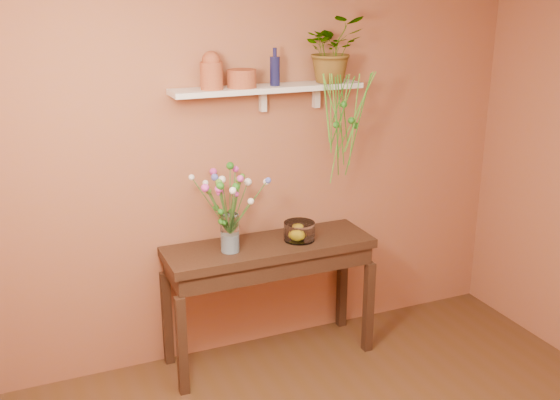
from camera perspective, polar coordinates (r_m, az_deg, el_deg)
name	(u,v)px	position (r m, az deg, el deg)	size (l,w,h in m)	color
room	(422,280)	(2.84, 12.41, -6.95)	(4.04, 4.04, 2.70)	#51321D
sideboard	(269,260)	(4.49, -0.96, -5.35)	(1.45, 0.47, 0.88)	#392617
wall_shelf	(269,89)	(4.30, -0.96, 9.79)	(1.30, 0.24, 0.19)	white
terracotta_jug	(211,71)	(4.13, -6.09, 11.26)	(0.18, 0.18, 0.24)	#9A552A
terracotta_pot	(242,79)	(4.20, -3.41, 10.67)	(0.19, 0.19, 0.12)	#9A552A
blue_bottle	(275,70)	(4.29, -0.46, 11.40)	(0.07, 0.07, 0.24)	#141640
spider_plant	(333,49)	(4.45, 4.68, 13.16)	(0.40, 0.34, 0.44)	#27731B
plant_fronds	(345,118)	(4.38, 5.74, 7.24)	(0.39, 0.28, 0.77)	#27731B
glass_vase	(230,236)	(4.28, -4.45, -3.17)	(0.12, 0.12, 0.26)	white
bouquet	(227,190)	(4.17, -4.68, 0.86)	(0.51, 0.54, 0.46)	#386B28
glass_bowl	(299,232)	(4.47, 1.71, -2.83)	(0.22, 0.22, 0.13)	white
lemon	(298,234)	(4.48, 1.58, -3.01)	(0.08, 0.08, 0.08)	yellow
carton	(235,241)	(4.32, -4.01, -3.67)	(0.06, 0.04, 0.11)	#336A81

